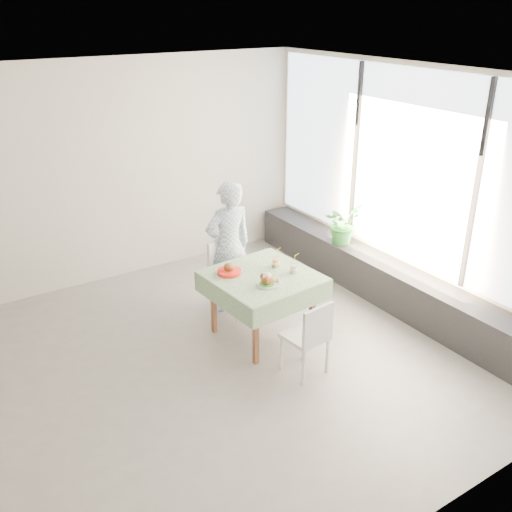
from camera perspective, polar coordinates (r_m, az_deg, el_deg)
floor at (r=5.81m, az=-7.52°, el=-11.70°), size 6.00×6.00×0.00m
ceiling at (r=4.76m, az=-9.40°, el=16.81°), size 6.00×6.00×0.00m
wall_back at (r=7.35m, az=-16.76°, el=7.48°), size 6.00×0.02×2.80m
wall_front at (r=3.30m, az=11.01°, el=-13.32°), size 6.00×0.02×2.80m
wall_right at (r=6.83m, az=15.15°, el=6.43°), size 0.02×5.00×2.80m
window_pane at (r=6.74m, az=15.20°, el=8.42°), size 0.01×4.80×2.18m
window_ledge at (r=7.12m, az=13.06°, el=-2.64°), size 0.40×4.80×0.50m
cafe_table at (r=6.14m, az=0.65°, el=-4.27°), size 1.12×1.12×0.74m
chair_far at (r=6.73m, az=-2.37°, el=-3.40°), size 0.54×0.54×0.89m
chair_near at (r=5.70m, az=4.95°, el=-9.38°), size 0.41×0.41×0.80m
diner at (r=6.58m, az=-2.74°, el=0.91°), size 0.59×0.40×1.58m
main_dish at (r=5.78m, az=1.23°, el=-2.51°), size 0.27×0.27×0.14m
juice_cup_orange at (r=6.17m, az=2.00°, el=-0.60°), size 0.09×0.09×0.25m
juice_cup_lemonade at (r=6.05m, az=3.81°, el=-1.18°), size 0.09×0.09×0.24m
second_dish at (r=6.03m, az=-2.70°, el=-1.45°), size 0.26×0.26×0.12m
potted_plant at (r=7.44m, az=8.65°, el=3.25°), size 0.55×0.50×0.53m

